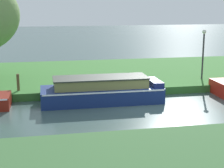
% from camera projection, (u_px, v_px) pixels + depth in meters
% --- Properties ---
extents(ground_plane, '(120.00, 120.00, 0.00)m').
position_uv_depth(ground_plane, '(150.00, 106.00, 17.14)').
color(ground_plane, '#394F4D').
extents(riverbank_far, '(72.00, 10.00, 0.40)m').
position_uv_depth(riverbank_far, '(120.00, 74.00, 23.79)').
color(riverbank_far, '#326C2B').
rests_on(riverbank_far, ground_plane).
extents(navy_barge, '(5.96, 2.02, 1.28)m').
position_uv_depth(navy_barge, '(102.00, 91.00, 17.76)').
color(navy_barge, navy).
rests_on(navy_barge, ground_plane).
extents(lamp_post, '(0.24, 0.24, 2.92)m').
position_uv_depth(lamp_post, '(203.00, 48.00, 21.02)').
color(lamp_post, '#333338').
rests_on(lamp_post, riverbank_far).
extents(mooring_post_near, '(0.14, 0.14, 0.87)m').
position_uv_depth(mooring_post_near, '(18.00, 82.00, 18.44)').
color(mooring_post_near, brown).
rests_on(mooring_post_near, riverbank_far).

